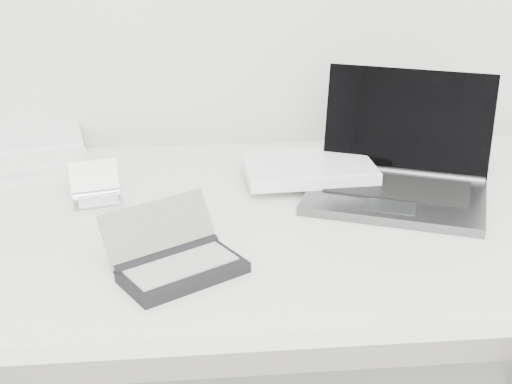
{
  "coord_description": "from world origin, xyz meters",
  "views": [
    {
      "loc": [
        -0.14,
        0.32,
        1.3
      ],
      "look_at": [
        -0.03,
        1.51,
        0.79
      ],
      "focal_mm": 50.0,
      "sensor_mm": 36.0,
      "label": 1
    }
  ],
  "objects": [
    {
      "name": "laptop_large",
      "position": [
        0.21,
        1.64,
        0.77
      ],
      "size": [
        0.51,
        0.39,
        0.23
      ],
      "rotation": [
        0.0,
        0.0,
        -0.39
      ],
      "color": "#525457",
      "rests_on": "desk"
    },
    {
      "name": "palmtop_charcoal",
      "position": [
        -0.18,
        1.34,
        0.75
      ],
      "size": [
        0.24,
        0.23,
        0.1
      ],
      "rotation": [
        0.0,
        0.0,
        0.54
      ],
      "color": "black",
      "rests_on": "desk"
    },
    {
      "name": "desk",
      "position": [
        0.0,
        1.55,
        0.68
      ],
      "size": [
        1.6,
        0.8,
        0.73
      ],
      "color": "white",
      "rests_on": "ground"
    },
    {
      "name": "netbook_open_white",
      "position": [
        -0.5,
        1.86,
        0.75
      ],
      "size": [
        0.32,
        0.37,
        0.08
      ],
      "rotation": [
        0.0,
        0.0,
        0.24
      ],
      "color": "white",
      "rests_on": "desk"
    },
    {
      "name": "pda_silver",
      "position": [
        -0.33,
        1.62,
        0.75
      ],
      "size": [
        0.12,
        0.13,
        0.07
      ],
      "rotation": [
        0.0,
        0.0,
        0.22
      ],
      "color": "silver",
      "rests_on": "desk"
    }
  ]
}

